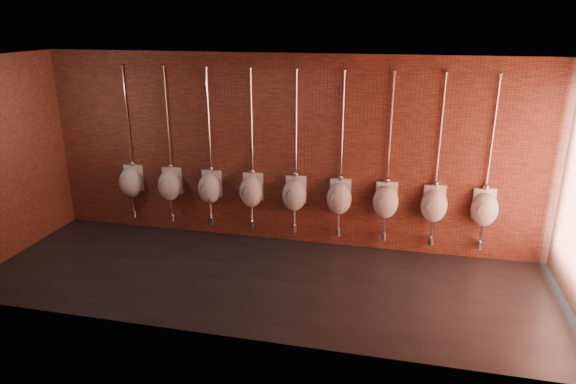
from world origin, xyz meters
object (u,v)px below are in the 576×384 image
urinal_5 (339,197)px  urinal_6 (386,201)px  urinal_8 (484,208)px  urinal_7 (434,205)px  urinal_3 (251,191)px  urinal_2 (210,188)px  urinal_4 (294,194)px  urinal_0 (131,182)px  urinal_1 (170,185)px

urinal_5 → urinal_6: same height
urinal_8 → urinal_7: bearing=180.0°
urinal_3 → urinal_2: bearing=180.0°
urinal_4 → urinal_6: (1.51, 0.00, 0.00)m
urinal_2 → urinal_8: size_ratio=1.00×
urinal_4 → urinal_8: same height
urinal_2 → urinal_8: same height
urinal_2 → urinal_5: bearing=0.0°
urinal_4 → urinal_7: 2.27m
urinal_0 → urinal_5: size_ratio=1.00×
urinal_3 → urinal_8: 3.78m
urinal_0 → urinal_1: same height
urinal_1 → urinal_3: same height
urinal_0 → urinal_4: (3.03, 0.00, 0.00)m
urinal_8 → urinal_4: bearing=180.0°
urinal_7 → urinal_6: bearing=180.0°
urinal_6 → urinal_3: bearing=180.0°
urinal_1 → urinal_8: 5.30m
urinal_3 → urinal_4: (0.76, 0.00, 0.00)m
urinal_4 → urinal_5: size_ratio=1.00×
urinal_1 → urinal_6: bearing=0.0°
urinal_0 → urinal_1: (0.76, 0.00, 0.00)m
urinal_0 → urinal_2: size_ratio=1.00×
urinal_2 → urinal_1: bearing=180.0°
urinal_2 → urinal_3: size_ratio=1.00×
urinal_1 → urinal_5: same height
urinal_3 → urinal_4: bearing=0.0°
urinal_2 → urinal_4: bearing=0.0°
urinal_0 → urinal_8: same height
urinal_3 → urinal_6: same height
urinal_6 → urinal_8: 1.51m
urinal_1 → urinal_2: (0.76, 0.00, 0.00)m
urinal_1 → urinal_4: same height
urinal_0 → urinal_7: 5.30m
urinal_2 → urinal_5: 2.27m
urinal_0 → urinal_8: bearing=0.0°
urinal_3 → urinal_1: bearing=180.0°
urinal_6 → urinal_2: bearing=180.0°
urinal_0 → urinal_7: size_ratio=1.00×
urinal_2 → urinal_6: 3.03m
urinal_3 → urinal_5: 1.51m
urinal_3 → urinal_4: 0.76m
urinal_7 → urinal_4: bearing=180.0°
urinal_1 → urinal_8: bearing=0.0°
urinal_5 → urinal_6: (0.76, 0.00, 0.00)m
urinal_4 → urinal_3: bearing=180.0°
urinal_5 → urinal_6: bearing=0.0°
urinal_2 → urinal_6: size_ratio=1.00×
urinal_3 → urinal_5: (1.51, 0.00, 0.00)m
urinal_6 → urinal_7: (0.76, 0.00, 0.00)m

